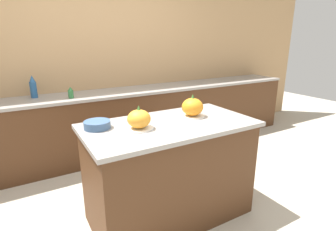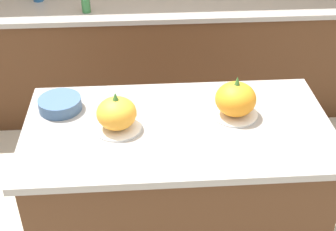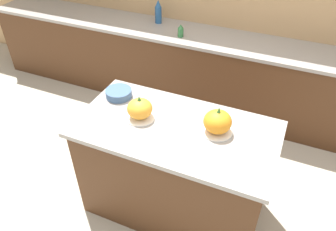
# 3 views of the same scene
# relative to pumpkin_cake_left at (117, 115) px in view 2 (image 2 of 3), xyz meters

# --- Properties ---
(kitchen_island) EXTENTS (1.43, 0.76, 0.89)m
(kitchen_island) POSITION_rel_pumpkin_cake_left_xyz_m (0.28, 0.00, -0.52)
(kitchen_island) COLOR #4C2D19
(kitchen_island) RESTS_ON ground_plane
(back_counter) EXTENTS (6.00, 0.60, 0.89)m
(back_counter) POSITION_rel_pumpkin_cake_left_xyz_m (0.28, 1.54, -0.52)
(back_counter) COLOR #4C2D19
(back_counter) RESTS_ON ground_plane
(pumpkin_cake_left) EXTENTS (0.22, 0.22, 0.19)m
(pumpkin_cake_left) POSITION_rel_pumpkin_cake_left_xyz_m (0.00, 0.00, 0.00)
(pumpkin_cake_left) COLOR white
(pumpkin_cake_left) RESTS_ON kitchen_island
(pumpkin_cake_right) EXTENTS (0.22, 0.22, 0.21)m
(pumpkin_cake_right) POSITION_rel_pumpkin_cake_left_xyz_m (0.55, 0.07, 0.01)
(pumpkin_cake_right) COLOR white
(pumpkin_cake_right) RESTS_ON kitchen_island
(bottle_short) EXTENTS (0.06, 0.06, 0.14)m
(bottle_short) POSITION_rel_pumpkin_cake_left_xyz_m (-0.25, 1.41, -0.01)
(bottle_short) COLOR #2D6B38
(bottle_short) RESTS_ON back_counter
(mixing_bowl) EXTENTS (0.21, 0.21, 0.06)m
(mixing_bowl) POSITION_rel_pumpkin_cake_left_xyz_m (-0.28, 0.18, -0.05)
(mixing_bowl) COLOR #3D5B84
(mixing_bowl) RESTS_ON kitchen_island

